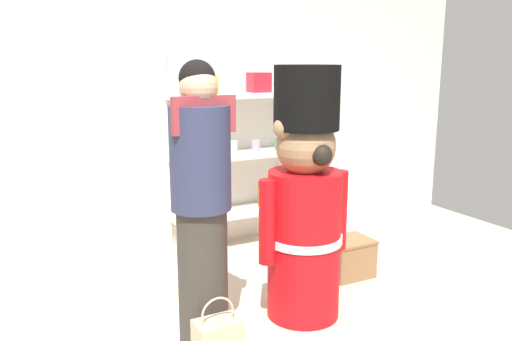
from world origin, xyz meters
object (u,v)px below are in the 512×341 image
Objects in this scene: teddy_bear_guard at (305,202)px; display_crate at (348,257)px; merchandise_shelf at (233,147)px; person_shopper at (201,203)px.

teddy_bear_guard is 4.56× the size of display_crate.
person_shopper is (-0.86, -1.40, -0.04)m from merchandise_shelf.
display_crate is at bearing 29.29° from teddy_bear_guard.
merchandise_shelf is 1.35m from display_crate.
display_crate is (1.35, 0.39, -0.70)m from person_shopper.
teddy_bear_guard is at bearing 1.90° from person_shopper.
merchandise_shelf is 1.07× the size of teddy_bear_guard.
person_shopper is 1.57m from display_crate.
person_shopper is at bearing -121.72° from merchandise_shelf.
person_shopper is at bearing -178.10° from teddy_bear_guard.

